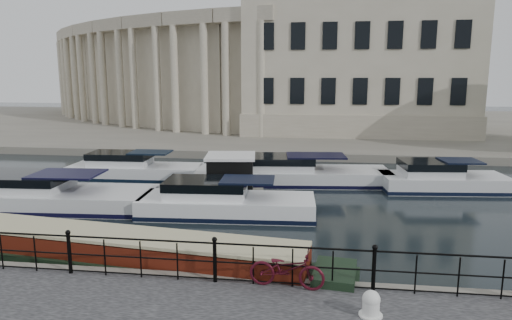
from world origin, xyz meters
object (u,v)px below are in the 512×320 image
Objects in this scene: narrowboat at (128,260)px; mooring_bollard at (371,304)px; bicycle at (287,269)px; harbour_hut at (231,179)px.

mooring_bollard is at bearing -14.39° from narrowboat.
narrowboat is at bearing 78.62° from bicycle.
bicycle is 2.27m from mooring_bollard.
mooring_bollard is 12.58m from harbour_hut.
bicycle is 5.16m from narrowboat.
bicycle is 3.20× the size of mooring_bollard.
harbour_hut is at bearing 115.08° from mooring_bollard.
mooring_bollard is (1.95, -1.13, -0.22)m from bicycle.
mooring_bollard is at bearing -113.95° from bicycle.
bicycle is at bearing -79.18° from harbour_hut.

